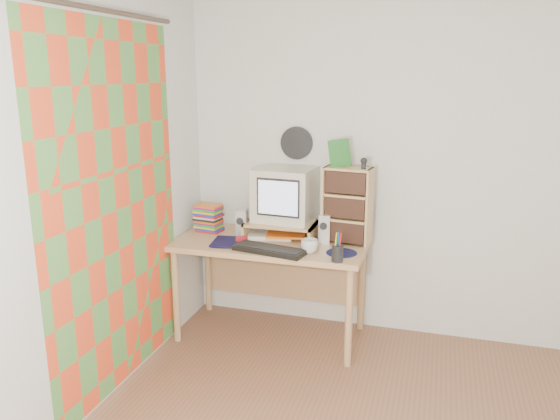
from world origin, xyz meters
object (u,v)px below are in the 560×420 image
Objects in this scene: crt_monitor at (284,195)px; dvd_stack at (208,214)px; keyboard at (269,250)px; diary at (213,240)px; desk at (273,256)px; cd_rack at (347,206)px; mug at (310,246)px.

dvd_stack is at bearing -171.39° from crt_monitor.
crt_monitor is 1.54× the size of dvd_stack.
diary is (-0.46, 0.09, 0.01)m from keyboard.
desk is 0.46m from crt_monitor.
desk is 0.47m from diary.
mug is (-0.20, -0.30, -0.23)m from cd_rack.
dvd_stack is at bearing 160.55° from keyboard.
mug is (0.28, -0.33, -0.27)m from crt_monitor.
desk is 0.46m from mug.
crt_monitor is 0.62m from diary.
desk is at bearing 113.80° from keyboard.
mug is (0.34, -0.25, 0.18)m from desk.
mug reaches higher than diary.
mug is (0.27, 0.07, 0.03)m from keyboard.
desk is 0.60m from dvd_stack.
crt_monitor is 0.83× the size of keyboard.
crt_monitor is 0.75× the size of cd_rack.
diary is at bearing -149.60° from desk.
cd_rack is at bearing 56.19° from mug.
crt_monitor is 0.48m from cd_rack.
diary is (-0.92, -0.28, -0.25)m from cd_rack.
crt_monitor is 3.48× the size of mug.
keyboard is 0.91× the size of cd_rack.
crt_monitor reaches higher than keyboard.
cd_rack is at bearing 8.40° from diary.
dvd_stack is at bearing 161.63° from mug.
crt_monitor reaches higher than desk.
cd_rack is 0.43m from mug.
mug is at bearing -10.16° from diary.
dvd_stack is 0.49× the size of cd_rack.
crt_monitor reaches higher than dvd_stack.
cd_rack reaches higher than dvd_stack.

